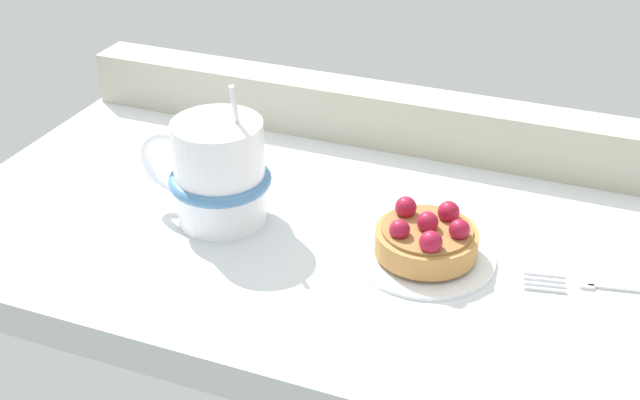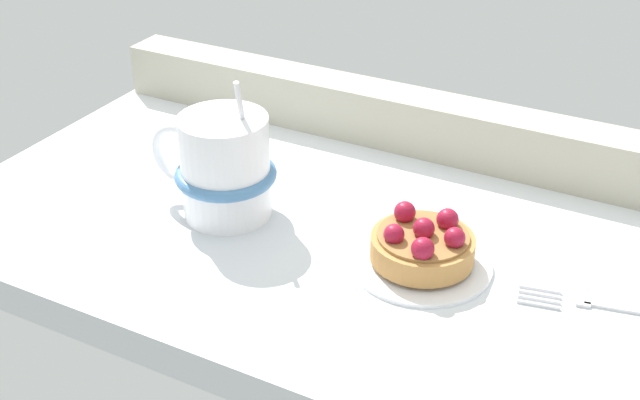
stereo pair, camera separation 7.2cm
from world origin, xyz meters
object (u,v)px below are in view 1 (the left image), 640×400
Objects in this scene: dessert_plate at (425,255)px; coffee_mug at (218,173)px; raspberry_tart at (427,237)px; dessert_fork at (624,289)px.

coffee_mug is (-20.10, -0.49, 4.61)cm from dessert_plate.
raspberry_tart reaches higher than dessert_plate.
dessert_plate is 1.37× the size of raspberry_tart.
dessert_plate is at bearing 1.40° from coffee_mug.
dessert_fork is (36.91, 1.89, -4.69)cm from coffee_mug.
raspberry_tart is 16.97cm from dessert_fork.
raspberry_tart is at bearing 1.39° from coffee_mug.
raspberry_tart is at bearing -9.69° from dessert_plate.
coffee_mug is (-20.12, -0.49, 2.65)cm from raspberry_tart.
raspberry_tart reaches higher than dessert_fork.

